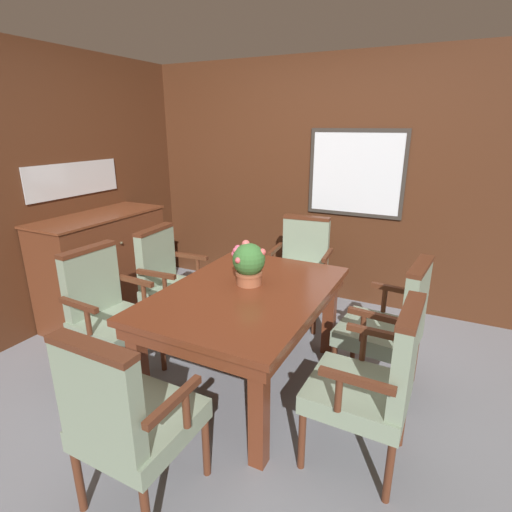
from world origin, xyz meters
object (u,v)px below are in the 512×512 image
at_px(chair_right_near, 374,381).
at_px(chair_head_near, 127,416).
at_px(chair_right_far, 391,323).
at_px(chair_left_far, 171,280).
at_px(sideboard_cabinet, 104,266).
at_px(potted_plant, 249,263).
at_px(chair_left_near, 107,309).
at_px(chair_head_far, 301,265).
at_px(dining_table, 246,303).

height_order(chair_right_near, chair_head_near, same).
bearing_deg(chair_right_far, chair_left_far, -83.50).
height_order(chair_right_near, sideboard_cabinet, sideboard_cabinet).
xyz_separation_m(chair_right_far, potted_plant, (-0.96, -0.24, 0.36)).
bearing_deg(chair_head_near, chair_left_near, -38.94).
height_order(chair_head_far, potted_plant, potted_plant).
bearing_deg(chair_head_far, sideboard_cabinet, -160.42).
xyz_separation_m(potted_plant, sideboard_cabinet, (-1.71, 0.26, -0.38)).
distance_m(chair_head_far, chair_head_near, 2.31).
relative_size(dining_table, chair_left_near, 1.54).
bearing_deg(sideboard_cabinet, dining_table, -11.72).
xyz_separation_m(dining_table, potted_plant, (-0.03, 0.10, 0.26)).
bearing_deg(chair_left_near, dining_table, -65.83).
xyz_separation_m(chair_right_far, sideboard_cabinet, (-2.67, 0.02, -0.02)).
bearing_deg(chair_right_near, dining_table, -109.85).
xyz_separation_m(chair_right_far, chair_left_far, (-1.83, -0.03, 0.00)).
height_order(dining_table, chair_left_far, chair_left_far).
height_order(dining_table, chair_right_far, chair_right_far).
bearing_deg(chair_right_far, chair_right_near, 7.16).
height_order(chair_right_far, chair_head_far, same).
bearing_deg(chair_right_far, chair_head_near, -26.93).
bearing_deg(chair_left_far, sideboard_cabinet, 83.23).
bearing_deg(chair_head_far, chair_right_near, -63.09).
bearing_deg(chair_head_near, chair_right_far, -121.50).
relative_size(chair_right_far, chair_right_near, 1.00).
xyz_separation_m(chair_head_far, sideboard_cabinet, (-1.72, -0.81, -0.02)).
distance_m(chair_left_near, chair_right_far, 2.00).
bearing_deg(chair_head_near, chair_head_far, -88.92).
bearing_deg(chair_left_near, sideboard_cabinet, 51.28).
distance_m(dining_table, chair_head_near, 1.14).
xyz_separation_m(chair_left_near, potted_plant, (0.92, 0.46, 0.36)).
distance_m(chair_left_near, chair_left_far, 0.67).
relative_size(dining_table, chair_right_far, 1.54).
bearing_deg(sideboard_cabinet, chair_right_far, -0.37).
distance_m(chair_head_far, potted_plant, 1.12).
xyz_separation_m(dining_table, chair_left_near, (-0.95, -0.36, -0.10)).
bearing_deg(chair_left_near, chair_head_near, -126.33).
height_order(chair_head_far, sideboard_cabinet, sideboard_cabinet).
height_order(chair_left_near, chair_head_near, same).
bearing_deg(chair_right_far, chair_head_far, -125.44).
bearing_deg(sideboard_cabinet, chair_head_far, 25.07).
height_order(chair_right_near, potted_plant, potted_plant).
bearing_deg(chair_left_near, potted_plant, -59.79).
distance_m(chair_right_near, chair_head_near, 1.24).
bearing_deg(chair_left_near, chair_right_near, -86.53).
distance_m(chair_right_near, chair_left_far, 1.97).
bearing_deg(chair_head_near, potted_plant, -88.35).
relative_size(chair_left_near, chair_head_far, 1.00).
bearing_deg(sideboard_cabinet, chair_head_near, -40.97).
relative_size(chair_head_far, sideboard_cabinet, 0.77).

